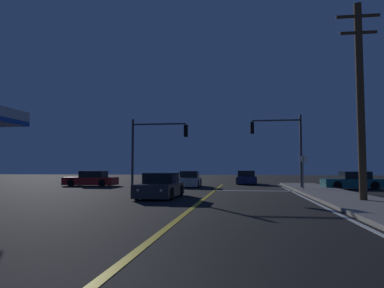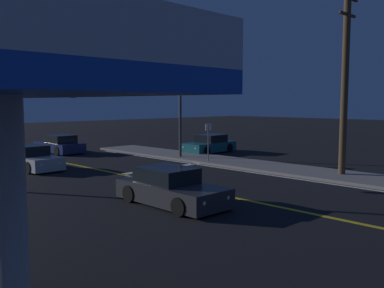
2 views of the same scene
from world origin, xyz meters
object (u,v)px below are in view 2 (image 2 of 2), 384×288
object	(u,v)px
car_mid_block_silver	(31,159)
utility_pole_right	(345,79)
car_following_oncoming_charcoal	(171,189)
street_sign_corner	(208,136)
car_lead_oncoming_navy	(59,145)
car_side_waiting_teal	(209,145)
traffic_signal_far_left	(21,105)
traffic_signal_near_right	(164,102)

from	to	relation	value
car_mid_block_silver	utility_pole_right	distance (m)	17.20
car_following_oncoming_charcoal	car_mid_block_silver	bearing A→B (deg)	-88.85
street_sign_corner	car_lead_oncoming_navy	bearing A→B (deg)	108.25
car_side_waiting_teal	traffic_signal_far_left	distance (m)	15.51
utility_pole_right	car_mid_block_silver	bearing A→B (deg)	126.94
car_mid_block_silver	car_lead_oncoming_navy	size ratio (longest dim) A/B	0.97
traffic_signal_far_left	street_sign_corner	size ratio (longest dim) A/B	2.16
utility_pole_right	street_sign_corner	size ratio (longest dim) A/B	3.78
car_following_oncoming_charcoal	car_lead_oncoming_navy	size ratio (longest dim) A/B	1.02
car_following_oncoming_charcoal	traffic_signal_near_right	size ratio (longest dim) A/B	0.80
car_lead_oncoming_navy	street_sign_corner	distance (m)	12.17
traffic_signal_far_left	utility_pole_right	xyz separation A→B (m)	(12.19, -9.25, 1.24)
car_lead_oncoming_navy	traffic_signal_far_left	size ratio (longest dim) A/B	0.82
car_side_waiting_teal	car_mid_block_silver	bearing A→B (deg)	79.96
car_following_oncoming_charcoal	traffic_signal_near_right	world-z (taller)	traffic_signal_near_right
car_following_oncoming_charcoal	utility_pole_right	world-z (taller)	utility_pole_right
street_sign_corner	traffic_signal_near_right	bearing A→B (deg)	111.09
car_side_waiting_teal	utility_pole_right	size ratio (longest dim) A/B	0.47
car_side_waiting_teal	traffic_signal_far_left	size ratio (longest dim) A/B	0.82
car_following_oncoming_charcoal	utility_pole_right	size ratio (longest dim) A/B	0.48
car_mid_block_silver	traffic_signal_near_right	size ratio (longest dim) A/B	0.76
traffic_signal_near_right	traffic_signal_far_left	bearing A→B (deg)	8.20
traffic_signal_far_left	street_sign_corner	distance (m)	11.06
car_mid_block_silver	traffic_signal_near_right	xyz separation A→B (m)	(7.53, -2.66, 3.19)
car_side_waiting_teal	traffic_signal_near_right	bearing A→B (deg)	98.02
car_following_oncoming_charcoal	street_sign_corner	xyz separation A→B (m)	(8.51, 6.02, 1.08)
car_mid_block_silver	traffic_signal_far_left	xyz separation A→B (m)	(-2.18, -4.06, 3.02)
utility_pole_right	traffic_signal_far_left	bearing A→B (deg)	142.81
car_side_waiting_teal	car_lead_oncoming_navy	world-z (taller)	same
car_lead_oncoming_navy	utility_pole_right	distance (m)	20.50
car_following_oncoming_charcoal	traffic_signal_far_left	size ratio (longest dim) A/B	0.84
car_mid_block_silver	traffic_signal_near_right	world-z (taller)	traffic_signal_near_right
utility_pole_right	traffic_signal_near_right	bearing A→B (deg)	103.10
car_lead_oncoming_navy	traffic_signal_near_right	distance (m)	9.66
car_mid_block_silver	car_following_oncoming_charcoal	distance (m)	11.48
car_mid_block_silver	car_lead_oncoming_navy	xyz separation A→B (m)	(4.82, 6.05, 0.00)
traffic_signal_near_right	car_side_waiting_teal	bearing A→B (deg)	-169.32
car_mid_block_silver	car_lead_oncoming_navy	distance (m)	7.73
car_lead_oncoming_navy	traffic_signal_near_right	world-z (taller)	traffic_signal_near_right
traffic_signal_near_right	utility_pole_right	bearing A→B (deg)	103.10
street_sign_corner	utility_pole_right	bearing A→B (deg)	-79.89
traffic_signal_near_right	street_sign_corner	size ratio (longest dim) A/B	2.28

